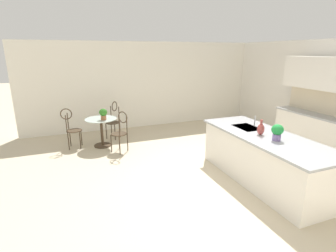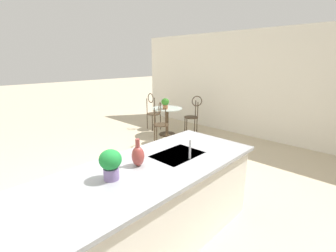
# 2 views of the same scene
# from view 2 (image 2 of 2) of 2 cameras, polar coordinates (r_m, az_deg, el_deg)

# --- Properties ---
(ground_plane) EXTENTS (40.00, 40.00, 0.00)m
(ground_plane) POSITION_cam_2_polar(r_m,az_deg,el_deg) (3.58, -11.47, -17.92)
(ground_plane) COLOR beige
(wall_left_window) EXTENTS (0.12, 7.80, 2.70)m
(wall_left_window) POSITION_cam_2_polar(r_m,az_deg,el_deg) (6.43, 21.01, 9.21)
(wall_left_window) COLOR silver
(wall_left_window) RESTS_ON ground
(kitchen_island) EXTENTS (2.80, 1.06, 0.92)m
(kitchen_island) POSITION_cam_2_polar(r_m,az_deg,el_deg) (2.60, -6.37, -19.58)
(kitchen_island) COLOR white
(kitchen_island) RESTS_ON ground
(bistro_table) EXTENTS (0.80, 0.80, 0.74)m
(bistro_table) POSITION_cam_2_polar(r_m,az_deg,el_deg) (6.29, -0.20, 1.76)
(bistro_table) COLOR #3D2D1E
(bistro_table) RESTS_ON ground
(chair_near_window) EXTENTS (0.53, 0.53, 1.04)m
(chair_near_window) POSITION_cam_2_polar(r_m,az_deg,el_deg) (5.59, -1.79, 1.28)
(chair_near_window) COLOR #3D2D1E
(chair_near_window) RESTS_ON ground
(chair_by_island) EXTENTS (0.54, 0.54, 1.04)m
(chair_by_island) POSITION_cam_2_polar(r_m,az_deg,el_deg) (6.44, 6.14, 3.14)
(chair_by_island) COLOR #3D2D1E
(chair_by_island) RESTS_ON ground
(chair_toward_desk) EXTENTS (0.44, 0.51, 1.04)m
(chair_toward_desk) POSITION_cam_2_polar(r_m,az_deg,el_deg) (6.86, -3.78, 3.98)
(chair_toward_desk) COLOR #3D2D1E
(chair_toward_desk) RESTS_ON ground
(sink_faucet) EXTENTS (0.02, 0.02, 0.22)m
(sink_faucet) POSITION_cam_2_polar(r_m,az_deg,el_deg) (2.57, 5.34, -5.68)
(sink_faucet) COLOR #B2B5BA
(sink_faucet) RESTS_ON kitchen_island
(potted_plant_on_table) EXTENTS (0.20, 0.20, 0.28)m
(potted_plant_on_table) POSITION_cam_2_polar(r_m,az_deg,el_deg) (6.07, -0.68, 5.63)
(potted_plant_on_table) COLOR #9E603D
(potted_plant_on_table) RESTS_ON bistro_table
(potted_plant_counter_near) EXTENTS (0.20, 0.20, 0.28)m
(potted_plant_counter_near) POSITION_cam_2_polar(r_m,az_deg,el_deg) (2.18, -13.79, -8.64)
(potted_plant_counter_near) COLOR #7A669E
(potted_plant_counter_near) RESTS_ON kitchen_island
(vase_on_counter) EXTENTS (0.13, 0.13, 0.29)m
(vase_on_counter) POSITION_cam_2_polar(r_m,az_deg,el_deg) (2.42, -7.31, -7.14)
(vase_on_counter) COLOR #993D38
(vase_on_counter) RESTS_ON kitchen_island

